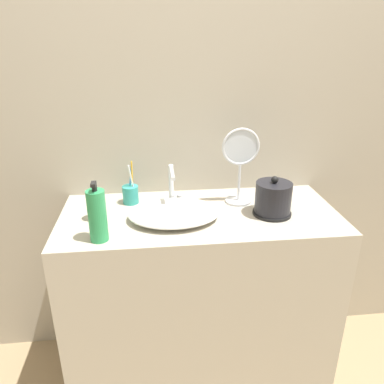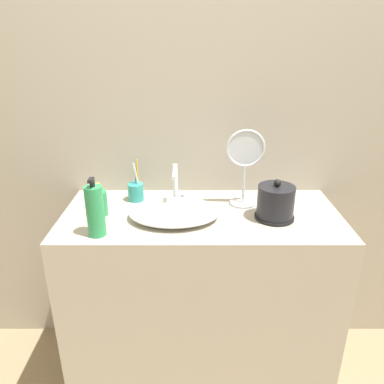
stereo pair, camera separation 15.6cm
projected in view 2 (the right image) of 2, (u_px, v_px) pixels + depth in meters
name	position (u px, v px, depth m)	size (l,w,h in m)	color
wall_back	(199.00, 102.00, 1.70)	(6.00, 0.04, 2.60)	#ADA38E
vanity_counter	(199.00, 297.00, 1.77)	(1.19, 0.52, 0.88)	#B7AD99
sink_basin	(173.00, 212.00, 1.55)	(0.38, 0.28, 0.06)	white
faucet	(175.00, 182.00, 1.65)	(0.06, 0.16, 0.18)	silver
electric_kettle	(274.00, 204.00, 1.54)	(0.16, 0.16, 0.17)	black
toothbrush_cup	(135.00, 191.00, 1.72)	(0.07, 0.07, 0.20)	teal
lotion_bottle	(94.00, 211.00, 1.39)	(0.07, 0.07, 0.23)	#2D9956
shampoo_bottle	(98.00, 203.00, 1.57)	(0.06, 0.06, 0.14)	#2D9956
vanity_mirror	(244.00, 163.00, 1.62)	(0.17, 0.12, 0.34)	silver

